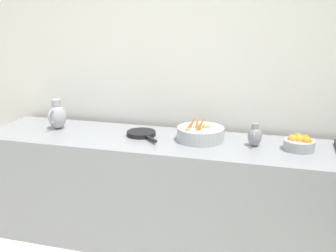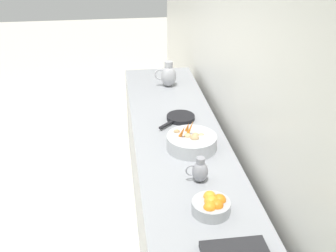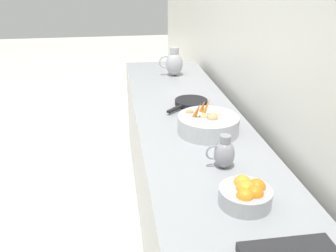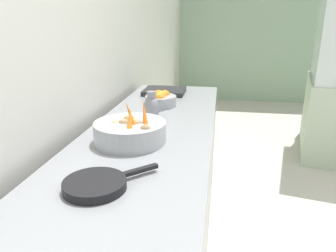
# 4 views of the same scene
# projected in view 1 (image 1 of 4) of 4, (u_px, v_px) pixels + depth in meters

# --- Properties ---
(tile_wall_left) EXTENTS (0.10, 8.82, 3.00)m
(tile_wall_left) POSITION_uv_depth(u_px,v_px,m) (255.00, 57.00, 3.26)
(tile_wall_left) COLOR white
(tile_wall_left) RESTS_ON ground_plane
(prep_counter) EXTENTS (0.71, 3.23, 0.88)m
(prep_counter) POSITION_uv_depth(u_px,v_px,m) (180.00, 193.00, 3.24)
(prep_counter) COLOR gray
(prep_counter) RESTS_ON ground_plane
(vegetable_colander) EXTENTS (0.37, 0.37, 0.22)m
(vegetable_colander) POSITION_uv_depth(u_px,v_px,m) (200.00, 134.00, 3.13)
(vegetable_colander) COLOR #ADAFB5
(vegetable_colander) RESTS_ON prep_counter
(orange_bowl) EXTENTS (0.22, 0.22, 0.11)m
(orange_bowl) POSITION_uv_depth(u_px,v_px,m) (299.00, 143.00, 2.92)
(orange_bowl) COLOR #9EA0A5
(orange_bowl) RESTS_ON prep_counter
(metal_pitcher_tall) EXTENTS (0.21, 0.15, 0.25)m
(metal_pitcher_tall) POSITION_uv_depth(u_px,v_px,m) (57.00, 116.00, 3.43)
(metal_pitcher_tall) COLOR #A3A3A8
(metal_pitcher_tall) RESTS_ON prep_counter
(metal_pitcher_short) EXTENTS (0.15, 0.10, 0.17)m
(metal_pitcher_short) POSITION_uv_depth(u_px,v_px,m) (255.00, 136.00, 2.99)
(metal_pitcher_short) COLOR gray
(metal_pitcher_short) RESTS_ON prep_counter
(skillet_on_counter) EXTENTS (0.32, 0.31, 0.03)m
(skillet_on_counter) POSITION_uv_depth(u_px,v_px,m) (141.00, 134.00, 3.26)
(skillet_on_counter) COLOR black
(skillet_on_counter) RESTS_ON prep_counter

